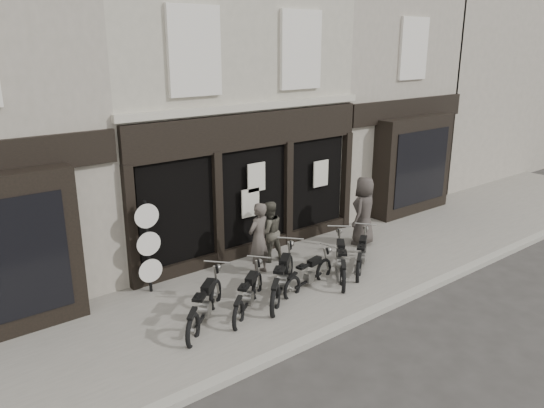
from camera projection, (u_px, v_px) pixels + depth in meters
ground_plane at (330, 295)px, 12.25m from camera, size 90.00×90.00×0.00m
pavement at (304, 279)px, 12.91m from camera, size 30.00×4.20×0.12m
kerb at (371, 313)px, 11.30m from camera, size 30.00×0.25×0.13m
central_building at (191, 96)px, 15.51m from camera, size 7.30×6.22×8.34m
neighbour_right at (344, 87)px, 19.26m from camera, size 5.60×6.73×8.34m
filler_right at (468, 76)px, 24.18m from camera, size 11.00×6.00×8.20m
motorcycle_0 at (205, 308)px, 10.77m from camera, size 1.81×1.64×1.06m
motorcycle_1 at (248, 297)px, 11.30m from camera, size 1.74×1.45×0.98m
motorcycle_2 at (283, 281)px, 11.91m from camera, size 1.97×1.72×1.13m
motorcycle_3 at (309, 276)px, 12.37m from camera, size 1.85×0.68×0.90m
motorcycle_4 at (341, 263)px, 12.96m from camera, size 1.68×1.81×1.06m
motorcycle_5 at (362, 257)px, 13.41m from camera, size 1.78×1.45×0.99m
man_left at (258, 239)px, 12.84m from camera, size 0.75×0.59×1.82m
man_centre at (269, 231)px, 13.65m from camera, size 0.87×0.73×1.61m
man_right at (364, 211)px, 14.77m from camera, size 1.10×0.91×1.94m
advert_sign_post at (149, 251)px, 11.85m from camera, size 0.56×0.36×2.30m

